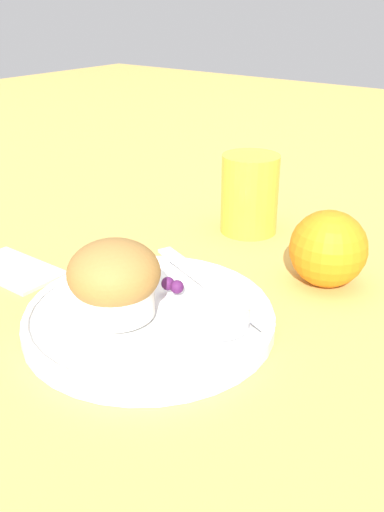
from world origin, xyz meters
The scene contains 9 objects.
ground_plane centered at (0.00, 0.00, 0.00)m, with size 3.00×3.00×0.00m, color tan.
plate centered at (0.01, -0.01, 0.01)m, with size 0.23×0.23×0.02m.
muffin centered at (-0.01, -0.03, 0.05)m, with size 0.08×0.08×0.07m.
cream_ramekin centered at (0.07, 0.01, 0.03)m, with size 0.06×0.06×0.02m.
berry_pair centered at (0.00, 0.03, 0.03)m, with size 0.03×0.01×0.01m.
butter_knife centered at (0.03, 0.06, 0.02)m, with size 0.18×0.08×0.00m.
orange_fruit centered at (0.10, 0.17, 0.04)m, with size 0.08×0.08×0.08m.
juice_glass centered at (-0.04, 0.24, 0.05)m, with size 0.07×0.07×0.10m.
folded_napkin centered at (-0.19, -0.02, 0.00)m, with size 0.11×0.06×0.01m.
Camera 1 is at (0.31, -0.34, 0.28)m, focal length 40.00 mm.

